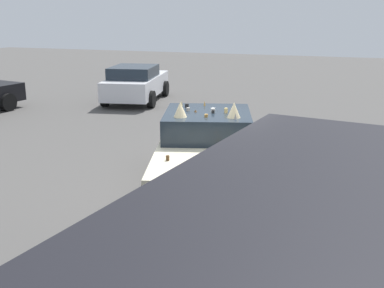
% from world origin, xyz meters
% --- Properties ---
extents(ground_plane, '(60.00, 60.00, 0.00)m').
position_xyz_m(ground_plane, '(0.00, 0.00, 0.00)').
color(ground_plane, '#514F4C').
extents(art_car_decorated, '(4.69, 2.94, 1.76)m').
position_xyz_m(art_car_decorated, '(0.08, 0.02, 0.73)').
color(art_car_decorated, beige).
rests_on(art_car_decorated, ground).
extents(parked_van_row_back_far, '(5.24, 2.83, 1.96)m').
position_xyz_m(parked_van_row_back_far, '(-4.23, -2.03, 1.11)').
color(parked_van_row_back_far, black).
rests_on(parked_van_row_back_far, ground).
extents(parked_sedan_behind_left, '(4.23, 2.51, 1.39)m').
position_xyz_m(parked_sedan_behind_left, '(8.01, 5.38, 0.71)').
color(parked_sedan_behind_left, silver).
rests_on(parked_sedan_behind_left, ground).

